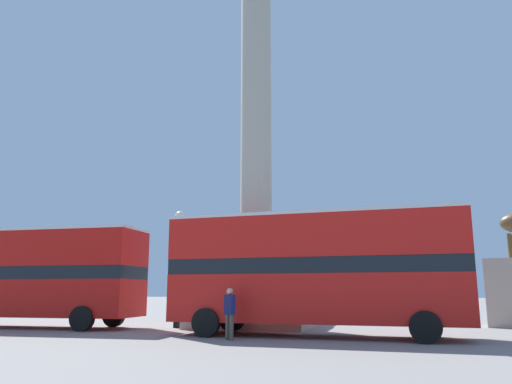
% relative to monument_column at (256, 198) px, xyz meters
% --- Properties ---
extents(ground_plane, '(200.00, 200.00, 0.00)m').
position_rel_monument_column_xyz_m(ground_plane, '(0.00, 0.00, -5.92)').
color(ground_plane, gray).
extents(monument_column, '(5.17, 5.17, 20.64)m').
position_rel_monument_column_xyz_m(monument_column, '(0.00, 0.00, 0.00)').
color(monument_column, '#A39E8E').
rests_on(monument_column, ground_plane).
extents(bus_a, '(10.71, 3.31, 4.28)m').
position_rel_monument_column_xyz_m(bus_a, '(-9.74, -3.46, -3.55)').
color(bus_a, '#B7140F').
rests_on(bus_a, ground_plane).
extents(bus_b, '(10.53, 3.11, 4.35)m').
position_rel_monument_column_xyz_m(bus_b, '(3.46, -4.34, -3.52)').
color(bus_b, red).
rests_on(bus_b, ground_plane).
extents(street_lamp, '(0.46, 0.46, 5.17)m').
position_rel_monument_column_xyz_m(street_lamp, '(-3.13, -1.70, -2.80)').
color(street_lamp, black).
rests_on(street_lamp, ground_plane).
extents(pedestrian_near_lamp, '(0.46, 0.41, 1.69)m').
position_rel_monument_column_xyz_m(pedestrian_near_lamp, '(0.90, -6.28, -4.98)').
color(pedestrian_near_lamp, '#4C473D').
rests_on(pedestrian_near_lamp, ground_plane).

